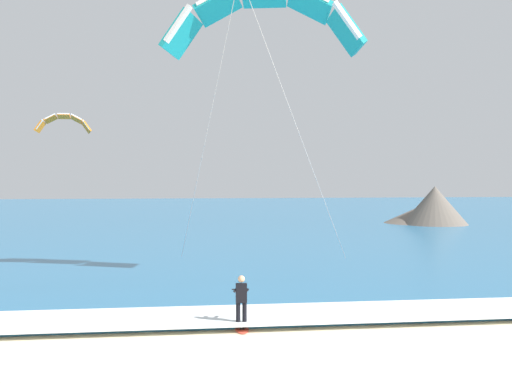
{
  "coord_description": "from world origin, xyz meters",
  "views": [
    {
      "loc": [
        -4.77,
        -4.68,
        4.73
      ],
      "look_at": [
        -1.61,
        18.71,
        4.2
      ],
      "focal_mm": 44.05,
      "sensor_mm": 36.0,
      "label": 1
    }
  ],
  "objects_px": {
    "kite_distant": "(64,121)",
    "surfboard": "(241,328)",
    "kitesurfer": "(241,299)",
    "kite_primary": "(263,13)"
  },
  "relations": [
    {
      "from": "kite_distant",
      "to": "surfboard",
      "type": "bearing_deg",
      "value": -69.88
    },
    {
      "from": "kitesurfer",
      "to": "kite_primary",
      "type": "distance_m",
      "value": 14.11
    },
    {
      "from": "kitesurfer",
      "to": "kite_distant",
      "type": "xyz_separation_m",
      "value": [
        -9.71,
        26.48,
        7.79
      ]
    },
    {
      "from": "surfboard",
      "to": "kite_distant",
      "type": "distance_m",
      "value": 29.53
    },
    {
      "from": "surfboard",
      "to": "kite_primary",
      "type": "height_order",
      "value": "kite_primary"
    },
    {
      "from": "kitesurfer",
      "to": "kite_primary",
      "type": "xyz_separation_m",
      "value": [
        1.92,
        8.44,
        11.14
      ]
    },
    {
      "from": "kitesurfer",
      "to": "kite_distant",
      "type": "distance_m",
      "value": 29.25
    },
    {
      "from": "kite_distant",
      "to": "kitesurfer",
      "type": "bearing_deg",
      "value": -69.86
    },
    {
      "from": "kite_primary",
      "to": "kite_distant",
      "type": "bearing_deg",
      "value": 122.82
    },
    {
      "from": "kitesurfer",
      "to": "surfboard",
      "type": "bearing_deg",
      "value": -91.61
    }
  ]
}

